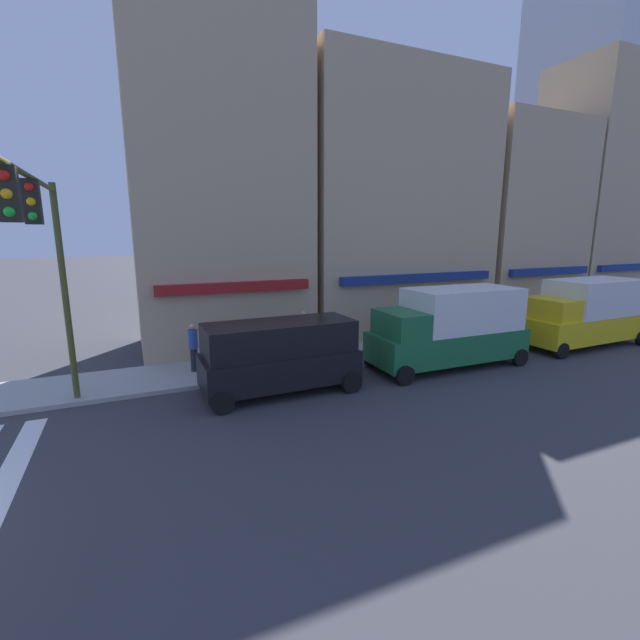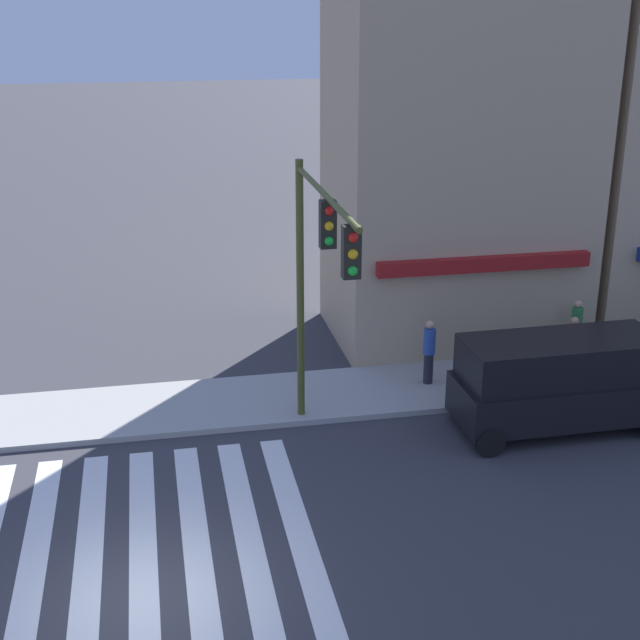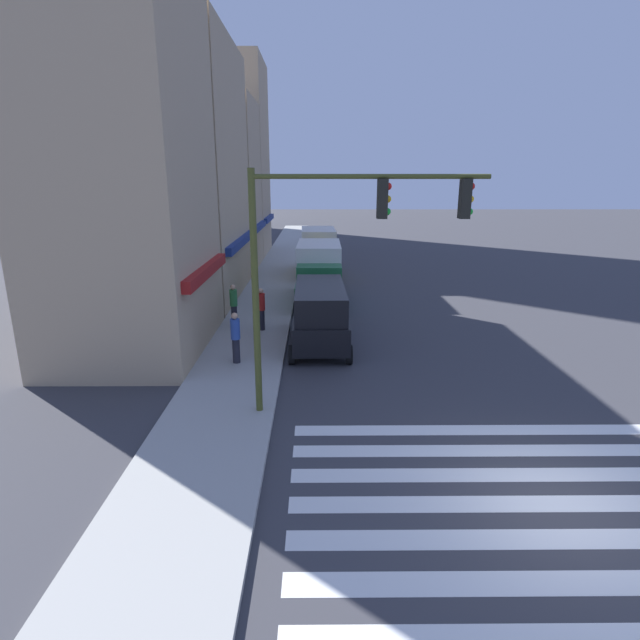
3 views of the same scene
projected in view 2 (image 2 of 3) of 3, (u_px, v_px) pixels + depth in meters
ground_plane at (144, 599)px, 15.63m from camera, size 200.00×200.00×0.00m
sidewalk_left at (140, 411)px, 22.51m from camera, size 120.00×3.00×0.15m
crosswalk_stripes at (144, 599)px, 15.63m from camera, size 6.59×10.80×0.01m
traffic_signal at (317, 260)px, 18.67m from camera, size 0.32×5.86×6.49m
van_black at (560, 380)px, 21.34m from camera, size 5.03×2.22×2.34m
pedestrian_green_top at (576, 329)px, 25.22m from camera, size 0.32×0.32×1.77m
pedestrian_red_jacket at (572, 347)px, 23.93m from camera, size 0.32×0.32×1.77m
pedestrian_blue_shirt at (429, 351)px, 23.64m from camera, size 0.32×0.32×1.77m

